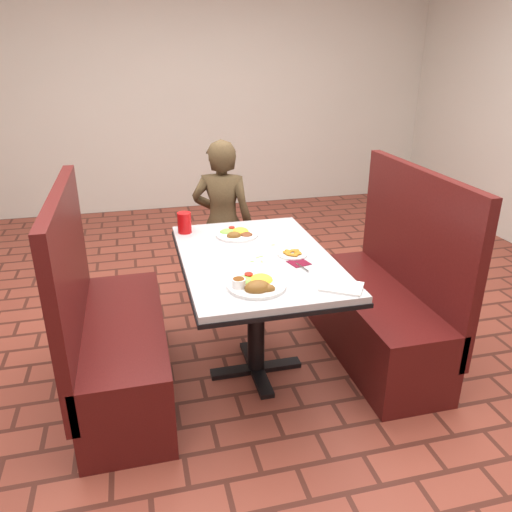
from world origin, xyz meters
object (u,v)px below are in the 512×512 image
(plantain_plate, at_px, (292,254))
(dining_table, at_px, (256,272))
(diner_person, at_px, (223,223))
(booth_bench_left, at_px, (114,341))
(red_tumbler, at_px, (184,223))
(near_dinner_plate, at_px, (256,282))
(far_dinner_plate, at_px, (237,232))
(booth_bench_right, at_px, (382,307))

(plantain_plate, bearing_deg, dining_table, 168.56)
(diner_person, bearing_deg, booth_bench_left, 72.16)
(dining_table, relative_size, booth_bench_left, 1.01)
(booth_bench_left, height_order, red_tumbler, booth_bench_left)
(plantain_plate, xyz_separation_m, red_tumbler, (-0.53, 0.51, 0.05))
(dining_table, height_order, near_dinner_plate, near_dinner_plate)
(diner_person, distance_m, near_dinner_plate, 1.39)
(far_dinner_plate, xyz_separation_m, red_tumbler, (-0.30, 0.13, 0.04))
(near_dinner_plate, xyz_separation_m, red_tumbler, (-0.24, 0.85, 0.03))
(booth_bench_left, bearing_deg, diner_person, 51.54)
(near_dinner_plate, height_order, plantain_plate, near_dinner_plate)
(booth_bench_left, relative_size, plantain_plate, 7.56)
(near_dinner_plate, bearing_deg, dining_table, 75.69)
(far_dinner_plate, xyz_separation_m, plantain_plate, (0.23, -0.38, -0.01))
(near_dinner_plate, height_order, red_tumbler, red_tumbler)
(diner_person, bearing_deg, dining_table, 110.78)
(dining_table, xyz_separation_m, booth_bench_left, (-0.80, 0.00, -0.32))
(diner_person, xyz_separation_m, plantain_plate, (0.20, -1.04, 0.15))
(booth_bench_right, height_order, near_dinner_plate, booth_bench_right)
(red_tumbler, bearing_deg, near_dinner_plate, -74.41)
(booth_bench_left, relative_size, red_tumbler, 9.44)
(booth_bench_right, relative_size, diner_person, 0.98)
(booth_bench_left, height_order, far_dinner_plate, booth_bench_left)
(near_dinner_plate, height_order, far_dinner_plate, near_dinner_plate)
(far_dinner_plate, bearing_deg, diner_person, 87.20)
(dining_table, xyz_separation_m, near_dinner_plate, (-0.10, -0.38, 0.13))
(dining_table, xyz_separation_m, plantain_plate, (0.20, -0.04, 0.11))
(far_dinner_plate, distance_m, plantain_plate, 0.44)
(plantain_plate, height_order, red_tumbler, red_tumbler)
(booth_bench_left, xyz_separation_m, far_dinner_plate, (0.76, 0.34, 0.44))
(booth_bench_left, bearing_deg, plantain_plate, -2.28)
(diner_person, height_order, red_tumbler, diner_person)
(near_dinner_plate, bearing_deg, red_tumbler, 105.59)
(near_dinner_plate, bearing_deg, far_dinner_plate, 85.13)
(dining_table, height_order, plantain_plate, plantain_plate)
(far_dinner_plate, height_order, red_tumbler, red_tumbler)
(plantain_plate, bearing_deg, near_dinner_plate, -130.74)
(near_dinner_plate, xyz_separation_m, far_dinner_plate, (0.06, 0.72, -0.01))
(dining_table, relative_size, near_dinner_plate, 4.30)
(dining_table, relative_size, booth_bench_right, 1.01)
(dining_table, distance_m, plantain_plate, 0.23)
(booth_bench_right, distance_m, diner_person, 1.31)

